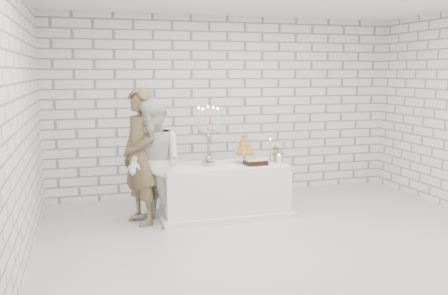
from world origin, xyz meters
TOP-DOWN VIEW (x-y plane):
  - ground at (0.00, 0.00)m, footprint 6.00×5.00m
  - wall_back at (0.00, 2.50)m, footprint 6.00×0.01m
  - wall_front at (0.00, -2.50)m, footprint 6.00×0.01m
  - wall_left at (-3.00, 0.00)m, footprint 0.01×5.00m
  - cake_table at (-0.43, 1.19)m, footprint 1.80×0.80m
  - groom at (-1.64, 1.14)m, footprint 0.69×0.81m
  - bride at (-1.47, 0.96)m, footprint 1.01×1.07m
  - candelabra at (-0.66, 1.21)m, footprint 0.36×0.36m
  - croquembouche at (-0.11, 1.24)m, footprint 0.30×0.30m
  - chocolate_cake at (0.00, 1.05)m, footprint 0.32×0.24m
  - pillar_candle at (0.37, 1.07)m, footprint 0.09×0.09m
  - extra_taper at (0.33, 1.32)m, footprint 0.07×0.07m
  - flowers at (0.41, 1.20)m, footprint 0.35×0.33m

SIDE VIEW (x-z plane):
  - ground at x=0.00m, z-range -0.01..0.01m
  - cake_table at x=-0.43m, z-range 0.00..0.75m
  - chocolate_cake at x=0.00m, z-range 0.75..0.83m
  - pillar_candle at x=0.37m, z-range 0.75..0.87m
  - bride at x=-1.47m, z-range 0.00..1.74m
  - flowers at x=0.41m, z-range 0.75..1.06m
  - extra_taper at x=0.33m, z-range 0.75..1.07m
  - groom at x=-1.64m, z-range 0.00..1.87m
  - croquembouche at x=-0.11m, z-range 0.75..1.20m
  - candelabra at x=-0.66m, z-range 0.75..1.61m
  - wall_back at x=0.00m, z-range 0.00..3.00m
  - wall_front at x=0.00m, z-range 0.00..3.00m
  - wall_left at x=-3.00m, z-range 0.00..3.00m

